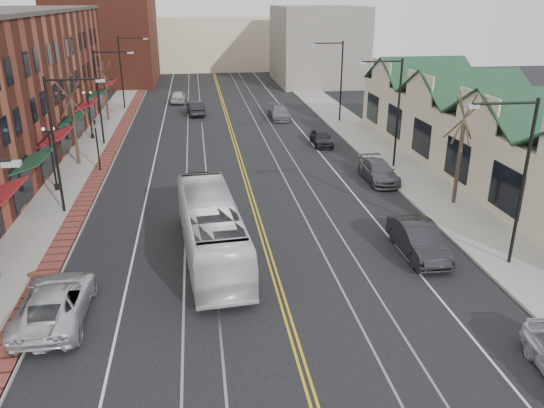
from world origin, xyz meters
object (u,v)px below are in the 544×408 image
object	(u,v)px
transit_bus	(211,229)
parked_car_c	(379,171)
parked_car_b	(419,240)
parked_suv	(55,302)
parked_car_d	(321,138)

from	to	relation	value
transit_bus	parked_car_c	bearing A→B (deg)	-144.58
parked_car_b	parked_car_c	world-z (taller)	parked_car_b
parked_suv	parked_car_b	bearing A→B (deg)	-169.03
parked_suv	parked_car_d	world-z (taller)	parked_suv
parked_suv	parked_car_c	distance (m)	23.81
parked_car_d	parked_suv	bearing A→B (deg)	-122.49
parked_suv	parked_car_d	distance (m)	30.12
transit_bus	parked_car_c	world-z (taller)	transit_bus
transit_bus	parked_suv	world-z (taller)	transit_bus
parked_suv	parked_car_c	size ratio (longest dim) A/B	1.16
parked_car_b	parked_car_d	world-z (taller)	parked_car_b
parked_car_c	parked_car_d	size ratio (longest dim) A/B	1.23
parked_car_b	parked_car_d	bearing A→B (deg)	90.71
parked_car_b	parked_car_c	xyz separation A→B (m)	(1.80, 11.41, -0.11)
parked_car_d	transit_bus	bearing A→B (deg)	-115.52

